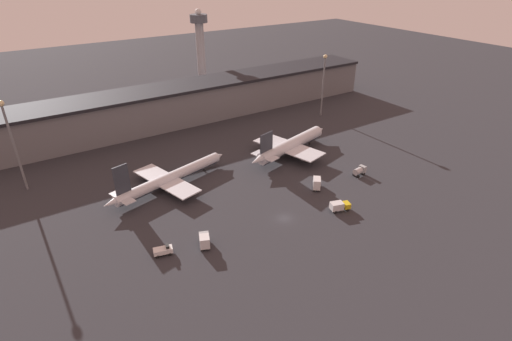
# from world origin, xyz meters

# --- Properties ---
(ground) EXTENTS (600.00, 600.00, 0.00)m
(ground) POSITION_xyz_m (0.00, 0.00, 0.00)
(ground) COLOR #2D2D33
(terminal_building) EXTENTS (208.97, 20.55, 16.35)m
(terminal_building) POSITION_xyz_m (0.00, 86.36, 8.23)
(terminal_building) COLOR slate
(terminal_building) RESTS_ON ground
(airplane_0) EXTENTS (45.46, 27.10, 13.72)m
(airplane_0) POSITION_xyz_m (-20.24, 34.34, 3.06)
(airplane_0) COLOR silver
(airplane_0) RESTS_ON ground
(airplane_1) EXTENTS (42.00, 28.18, 13.05)m
(airplane_1) POSITION_xyz_m (26.42, 32.01, 3.90)
(airplane_1) COLOR silver
(airplane_1) RESTS_ON ground
(service_vehicle_0) EXTENTS (5.16, 5.54, 3.88)m
(service_vehicle_0) POSITION_xyz_m (18.50, 7.76, 2.10)
(service_vehicle_0) COLOR white
(service_vehicle_0) RESTS_ON ground
(service_vehicle_1) EXTENTS (6.27, 4.02, 2.83)m
(service_vehicle_1) POSITION_xyz_m (15.75, -5.43, 1.61)
(service_vehicle_1) COLOR gold
(service_vehicle_1) RESTS_ON ground
(service_vehicle_2) EXTENTS (4.12, 5.44, 3.59)m
(service_vehicle_2) POSITION_xyz_m (-24.42, 1.15, 1.96)
(service_vehicle_2) COLOR #9EA3A8
(service_vehicle_2) RESTS_ON ground
(service_vehicle_3) EXTENTS (5.07, 3.24, 2.75)m
(service_vehicle_3) POSITION_xyz_m (-34.44, 3.86, 1.29)
(service_vehicle_3) COLOR white
(service_vehicle_3) RESTS_ON ground
(service_vehicle_4) EXTENTS (4.79, 2.89, 2.99)m
(service_vehicle_4) POSITION_xyz_m (36.39, 6.70, 1.70)
(service_vehicle_4) COLOR #9EA3A8
(service_vehicle_4) RESTS_ON ground
(lamp_post_0) EXTENTS (1.80, 1.80, 29.33)m
(lamp_post_0) POSITION_xyz_m (-59.04, 57.81, 18.26)
(lamp_post_0) COLOR slate
(lamp_post_0) RESTS_ON ground
(lamp_post_1) EXTENTS (1.80, 1.80, 27.99)m
(lamp_post_1) POSITION_xyz_m (63.91, 57.81, 17.54)
(lamp_post_1) COLOR slate
(lamp_post_1) RESTS_ON ground
(control_tower) EXTENTS (9.00, 9.00, 42.14)m
(control_tower) POSITION_xyz_m (36.51, 125.50, 24.51)
(control_tower) COLOR #99999E
(control_tower) RESTS_ON ground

